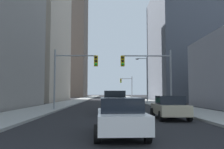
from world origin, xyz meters
name	(u,v)px	position (x,y,z in m)	size (l,w,h in m)	color
sidewalk_left	(79,100)	(-7.14, 50.00, 0.07)	(3.97, 160.00, 0.15)	#9E9E99
sidewalk_right	(141,100)	(7.14, 50.00, 0.07)	(3.97, 160.00, 0.15)	#9E9E99
pickup_truck_silver	(115,102)	(0.12, 16.08, 0.93)	(2.20, 5.47, 1.90)	#B7BABF
sedan_white	(120,117)	(-0.01, 5.63, 0.77)	(1.95, 4.26, 1.52)	white
sedan_beige	(169,107)	(3.55, 11.70, 0.77)	(1.95, 4.26, 1.52)	#C6B793
sedan_green	(111,99)	(0.06, 32.78, 0.77)	(1.95, 4.22, 1.52)	#195938
traffic_signal_near_left	(74,69)	(-3.89, 19.36, 4.07)	(4.34, 0.44, 6.00)	gray
traffic_signal_near_right	(149,69)	(3.54, 19.37, 4.10)	(5.07, 0.44, 6.00)	gray
traffic_signal_far_right	(127,84)	(4.43, 57.15, 4.01)	(3.16, 0.44, 6.00)	gray
street_lamp_right	(145,76)	(5.56, 34.11, 4.49)	(1.96, 0.32, 7.50)	gray
building_left_mid_office	(13,25)	(-20.60, 45.56, 16.14)	(21.12, 21.60, 32.28)	#B7A893
building_left_far_tower	(68,31)	(-16.82, 92.31, 27.20)	(14.59, 18.56, 54.41)	#66564C
building_right_mid_block	(207,46)	(21.50, 47.35, 12.16)	(23.39, 19.78, 24.31)	#4C515B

